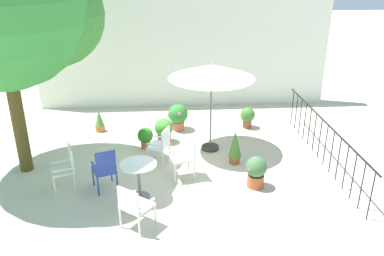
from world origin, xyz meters
TOP-DOWN VIEW (x-y plane):
  - ground_plane at (0.00, 0.00)m, footprint 60.00×60.00m
  - villa_facade at (0.00, 4.28)m, footprint 9.20×0.30m
  - terrace_railing at (3.04, -0.00)m, footprint 0.03×5.05m
  - patio_umbrella_0 at (0.49, 0.83)m, footprint 2.05×2.05m
  - cafe_table_0 at (-1.17, -1.30)m, footprint 0.73×0.73m
  - patio_chair_0 at (-0.73, 0.17)m, footprint 0.57×0.61m
  - patio_chair_1 at (-1.87, -0.98)m, footprint 0.58×0.62m
  - patio_chair_2 at (-1.21, -2.30)m, footprint 0.67×0.67m
  - patio_chair_3 at (-2.67, -0.84)m, footprint 0.55×0.54m
  - patio_chair_4 at (-0.21, -0.53)m, footprint 0.58×0.55m
  - potted_plant_0 at (0.98, 0.03)m, footprint 0.31×0.31m
  - potted_plant_1 at (1.70, 2.16)m, footprint 0.42×0.42m
  - potted_plant_2 at (-0.67, 1.34)m, footprint 0.48×0.48m
  - potted_plant_3 at (-0.27, 2.13)m, footprint 0.58×0.56m
  - potted_plant_4 at (1.24, -1.04)m, footprint 0.44×0.45m
  - potted_plant_5 at (-1.14, 1.01)m, footprint 0.39×0.39m
  - potted_plant_6 at (-2.45, 2.19)m, footprint 0.27×0.27m

SIDE VIEW (x-z plane):
  - ground_plane at x=0.00m, z-range 0.00..0.00m
  - potted_plant_6 at x=-2.45m, z-range -0.01..0.61m
  - potted_plant_5 at x=-1.14m, z-range 0.04..0.58m
  - potted_plant_1 at x=1.70m, z-range 0.04..0.64m
  - potted_plant_2 at x=-0.67m, z-range 0.03..0.68m
  - potted_plant_4 at x=1.24m, z-range 0.03..0.72m
  - potted_plant_3 at x=-0.27m, z-range 0.05..0.80m
  - potted_plant_0 at x=0.98m, z-range 0.03..0.85m
  - patio_chair_2 at x=-1.21m, z-range 0.07..0.93m
  - patio_chair_0 at x=-0.73m, z-range 0.07..0.94m
  - patio_chair_3 at x=-2.67m, z-range 0.06..1.00m
  - patio_chair_1 at x=-1.87m, z-range 0.05..1.01m
  - cafe_table_0 at x=-1.17m, z-range 0.15..0.92m
  - patio_chair_4 at x=-0.21m, z-range 0.07..1.00m
  - terrace_railing at x=3.04m, z-range 0.17..1.19m
  - villa_facade at x=0.00m, z-range 0.00..3.64m
  - patio_umbrella_0 at x=0.49m, z-range 0.87..3.11m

